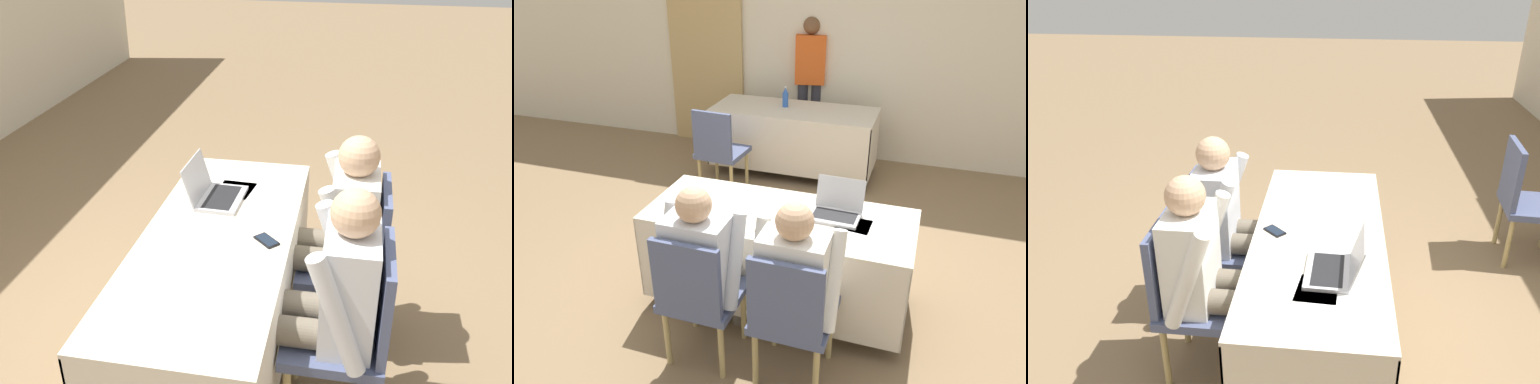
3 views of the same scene
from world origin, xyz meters
The scene contains 10 objects.
ground_plane centered at (0.00, 0.00, 0.00)m, with size 24.00×24.00×0.00m, color #846B4C.
conference_table_near centered at (0.00, 0.00, 0.55)m, with size 1.76×0.71×0.73m.
laptop centered at (0.36, 0.10, 0.77)m, with size 0.33×0.29×0.22m.
cell_phone centered at (-0.01, -0.24, 0.73)m, with size 0.13×0.13×0.01m.
paper_beside_laptop centered at (0.49, -0.04, 0.73)m, with size 0.22×0.31×0.00m.
paper_centre_table centered at (0.50, 0.07, 0.73)m, with size 0.25×0.32×0.00m.
chair_near_left centered at (-0.28, -0.66, 0.50)m, with size 0.44×0.44×0.91m.
chair_near_right centered at (0.28, -0.66, 0.50)m, with size 0.44×0.44×0.91m.
person_checkered_shirt centered at (-0.28, -0.56, 0.66)m, with size 0.50×0.52×1.17m.
person_white_shirt centered at (0.28, -0.56, 0.66)m, with size 0.50×0.52×1.17m.
Camera 1 is at (-2.24, -0.61, 2.14)m, focal length 40.00 mm.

